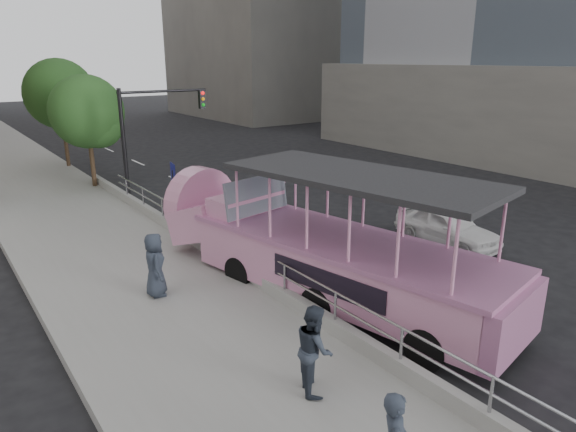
{
  "coord_description": "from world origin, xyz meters",
  "views": [
    {
      "loc": [
        -10.22,
        -9.95,
        6.44
      ],
      "look_at": [
        -1.26,
        2.43,
        1.71
      ],
      "focal_mm": 32.0,
      "sensor_mm": 36.0,
      "label": 1
    }
  ],
  "objects_px": {
    "duck_boat": "(312,247)",
    "street_tree_far": "(62,97)",
    "traffic_signal": "(149,126)",
    "car": "(447,226)",
    "street_tree_near": "(89,115)",
    "parking_sign": "(174,192)",
    "pedestrian_mid": "(314,349)",
    "pedestrian_far": "(155,265)"
  },
  "relations": [
    {
      "from": "traffic_signal",
      "to": "street_tree_near",
      "type": "distance_m",
      "value": 3.8
    },
    {
      "from": "pedestrian_far",
      "to": "street_tree_near",
      "type": "relative_size",
      "value": 0.31
    },
    {
      "from": "traffic_signal",
      "to": "duck_boat",
      "type": "bearing_deg",
      "value": -90.48
    },
    {
      "from": "duck_boat",
      "to": "traffic_signal",
      "type": "height_order",
      "value": "traffic_signal"
    },
    {
      "from": "car",
      "to": "street_tree_far",
      "type": "xyz_separation_m",
      "value": [
        -7.68,
        21.13,
        3.64
      ]
    },
    {
      "from": "traffic_signal",
      "to": "street_tree_near",
      "type": "height_order",
      "value": "street_tree_near"
    },
    {
      "from": "car",
      "to": "street_tree_near",
      "type": "xyz_separation_m",
      "value": [
        -7.88,
        15.13,
        3.15
      ]
    },
    {
      "from": "duck_boat",
      "to": "pedestrian_mid",
      "type": "height_order",
      "value": "duck_boat"
    },
    {
      "from": "car",
      "to": "traffic_signal",
      "type": "xyz_separation_m",
      "value": [
        -6.28,
        11.7,
        2.83
      ]
    },
    {
      "from": "duck_boat",
      "to": "traffic_signal",
      "type": "distance_m",
      "value": 12.15
    },
    {
      "from": "traffic_signal",
      "to": "pedestrian_mid",
      "type": "bearing_deg",
      "value": -101.16
    },
    {
      "from": "duck_boat",
      "to": "pedestrian_far",
      "type": "distance_m",
      "value": 4.29
    },
    {
      "from": "street_tree_near",
      "to": "street_tree_far",
      "type": "height_order",
      "value": "street_tree_far"
    },
    {
      "from": "pedestrian_far",
      "to": "street_tree_far",
      "type": "relative_size",
      "value": 0.27
    },
    {
      "from": "car",
      "to": "pedestrian_far",
      "type": "relative_size",
      "value": 2.25
    },
    {
      "from": "pedestrian_mid",
      "to": "parking_sign",
      "type": "bearing_deg",
      "value": 16.71
    },
    {
      "from": "pedestrian_mid",
      "to": "street_tree_far",
      "type": "relative_size",
      "value": 0.27
    },
    {
      "from": "duck_boat",
      "to": "car",
      "type": "relative_size",
      "value": 2.9
    },
    {
      "from": "car",
      "to": "traffic_signal",
      "type": "height_order",
      "value": "traffic_signal"
    },
    {
      "from": "car",
      "to": "pedestrian_mid",
      "type": "relative_size",
      "value": 2.23
    },
    {
      "from": "duck_boat",
      "to": "street_tree_far",
      "type": "bearing_deg",
      "value": 93.47
    },
    {
      "from": "pedestrian_mid",
      "to": "street_tree_near",
      "type": "relative_size",
      "value": 0.31
    },
    {
      "from": "traffic_signal",
      "to": "street_tree_near",
      "type": "relative_size",
      "value": 0.91
    },
    {
      "from": "duck_boat",
      "to": "street_tree_near",
      "type": "bearing_deg",
      "value": 95.56
    },
    {
      "from": "pedestrian_mid",
      "to": "car",
      "type": "bearing_deg",
      "value": -39.53
    },
    {
      "from": "duck_boat",
      "to": "pedestrian_far",
      "type": "height_order",
      "value": "duck_boat"
    },
    {
      "from": "car",
      "to": "pedestrian_mid",
      "type": "height_order",
      "value": "pedestrian_mid"
    },
    {
      "from": "pedestrian_far",
      "to": "traffic_signal",
      "type": "height_order",
      "value": "traffic_signal"
    },
    {
      "from": "street_tree_far",
      "to": "car",
      "type": "bearing_deg",
      "value": -70.03
    },
    {
      "from": "pedestrian_mid",
      "to": "parking_sign",
      "type": "distance_m",
      "value": 10.6
    },
    {
      "from": "car",
      "to": "street_tree_far",
      "type": "bearing_deg",
      "value": 111.18
    },
    {
      "from": "parking_sign",
      "to": "traffic_signal",
      "type": "xyz_separation_m",
      "value": [
        1.29,
        5.42,
        1.72
      ]
    },
    {
      "from": "duck_boat",
      "to": "parking_sign",
      "type": "height_order",
      "value": "duck_boat"
    },
    {
      "from": "duck_boat",
      "to": "traffic_signal",
      "type": "xyz_separation_m",
      "value": [
        0.1,
        11.96,
        2.13
      ]
    },
    {
      "from": "street_tree_near",
      "to": "street_tree_far",
      "type": "bearing_deg",
      "value": 88.09
    },
    {
      "from": "parking_sign",
      "to": "street_tree_near",
      "type": "distance_m",
      "value": 9.09
    },
    {
      "from": "duck_boat",
      "to": "pedestrian_far",
      "type": "bearing_deg",
      "value": 154.98
    },
    {
      "from": "pedestrian_far",
      "to": "parking_sign",
      "type": "xyz_separation_m",
      "value": [
        2.69,
        4.72,
        0.6
      ]
    },
    {
      "from": "parking_sign",
      "to": "street_tree_near",
      "type": "height_order",
      "value": "street_tree_near"
    },
    {
      "from": "parking_sign",
      "to": "street_tree_far",
      "type": "xyz_separation_m",
      "value": [
        -0.1,
        14.85,
        2.53
      ]
    },
    {
      "from": "pedestrian_far",
      "to": "street_tree_far",
      "type": "height_order",
      "value": "street_tree_far"
    },
    {
      "from": "duck_boat",
      "to": "street_tree_near",
      "type": "relative_size",
      "value": 2.0
    }
  ]
}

